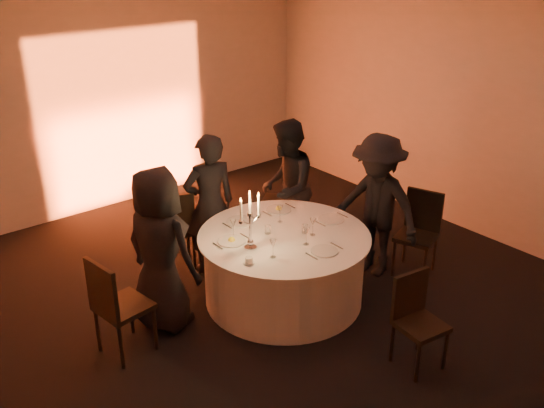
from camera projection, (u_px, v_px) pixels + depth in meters
floor at (284, 298)px, 6.58m from camera, size 7.00×7.00×0.00m
ceiling at (286, 10)px, 5.36m from camera, size 7.00×7.00×0.00m
wall_back at (123, 100)px, 8.45m from camera, size 7.00×0.00×7.00m
wall_right at (464, 116)px, 7.70m from camera, size 0.00×7.00×7.00m
uplighter_fixture at (142, 202)px, 8.83m from camera, size 0.25×0.12×0.10m
banquet_table at (284, 267)px, 6.43m from camera, size 1.80×1.80×0.77m
chair_left at (115, 302)px, 5.48m from camera, size 0.50×0.50×1.01m
chair_back_left at (175, 226)px, 6.97m from camera, size 0.55×0.55×0.97m
chair_back_right at (285, 197)px, 7.71m from camera, size 0.61×0.61×0.99m
chair_right at (419, 228)px, 6.92m from camera, size 0.54×0.54×0.97m
chair_front at (416, 315)px, 5.42m from camera, size 0.44×0.44×0.89m
guest_left at (160, 250)px, 5.83m from camera, size 0.77×0.95×1.67m
guest_back_left at (210, 205)px, 6.83m from camera, size 0.68×0.53×1.66m
guest_back_right at (286, 188)px, 7.28m from camera, size 1.02×1.01×1.66m
guest_right at (377, 206)px, 6.79m from camera, size 0.79×1.17×1.67m
plate_left at (232, 240)px, 6.12m from camera, size 0.36×0.29×0.08m
plate_back_left at (240, 221)px, 6.55m from camera, size 0.36×0.30×0.01m
plate_back_right at (279, 209)px, 6.82m from camera, size 0.35×0.28×0.08m
plate_right at (331, 219)px, 6.60m from camera, size 0.36×0.28×0.01m
plate_front at (324, 251)px, 5.93m from camera, size 0.36×0.27×0.01m
coffee_cup at (249, 261)px, 5.71m from camera, size 0.11×0.11×0.07m
candelabra at (250, 229)px, 5.91m from camera, size 0.26×0.13×0.63m
wine_glass_a at (233, 224)px, 6.18m from camera, size 0.07×0.07×0.19m
wine_glass_b at (273, 245)px, 5.78m from camera, size 0.07×0.07×0.19m
wine_glass_c at (313, 223)px, 6.21m from camera, size 0.07×0.07×0.19m
wine_glass_d at (280, 210)px, 6.49m from camera, size 0.07×0.07×0.19m
wine_glass_e at (306, 232)px, 6.02m from camera, size 0.07×0.07×0.19m
tumbler_a at (268, 230)px, 6.28m from camera, size 0.07×0.07×0.09m
tumbler_b at (305, 229)px, 6.30m from camera, size 0.07×0.07×0.09m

